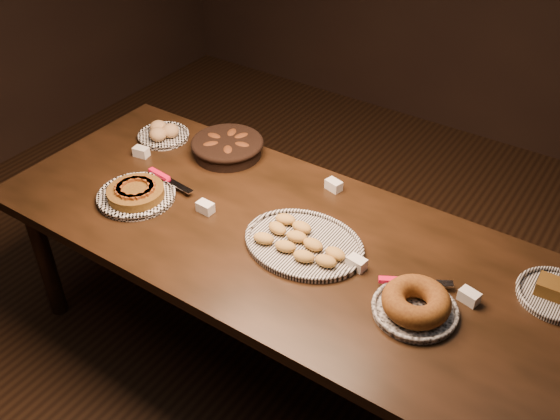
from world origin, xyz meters
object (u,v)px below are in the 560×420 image
Objects in this scene: buffet_table at (277,246)px; madeleine_platter at (302,243)px; bundt_cake_plate at (416,304)px; apple_tart_plate at (136,194)px.

madeleine_platter is (0.13, -0.02, 0.09)m from buffet_table.
bundt_cake_plate is at bearing -8.38° from buffet_table.
madeleine_platter is 0.51m from bundt_cake_plate.
buffet_table is 4.97× the size of madeleine_platter.
bundt_cake_plate is (1.26, 0.06, 0.02)m from apple_tart_plate.
apple_tart_plate is 1.26m from bundt_cake_plate.
buffet_table is 6.99× the size of bundt_cake_plate.
buffet_table is at bearing 162.95° from madeleine_platter.
madeleine_platter is 1.41× the size of bundt_cake_plate.
bundt_cake_plate is (0.64, -0.09, 0.11)m from buffet_table.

